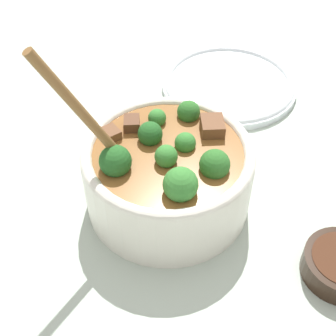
{
  "coord_description": "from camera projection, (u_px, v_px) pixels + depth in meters",
  "views": [
    {
      "loc": [
        0.05,
        -0.43,
        0.51
      ],
      "look_at": [
        0.0,
        0.0,
        0.07
      ],
      "focal_mm": 50.0,
      "sensor_mm": 36.0,
      "label": 1
    }
  ],
  "objects": [
    {
      "name": "empty_plate",
      "position": [
        229.0,
        84.0,
        0.85
      ],
      "size": [
        0.24,
        0.24,
        0.02
      ],
      "color": "white",
      "rests_on": "ground_plane"
    },
    {
      "name": "ground_plane",
      "position": [
        168.0,
        201.0,
        0.67
      ],
      "size": [
        4.0,
        4.0,
        0.0
      ],
      "primitive_type": "plane",
      "color": "#ADBCAD"
    },
    {
      "name": "stew_bowl",
      "position": [
        168.0,
        171.0,
        0.62
      ],
      "size": [
        0.25,
        0.23,
        0.27
      ],
      "color": "white",
      "rests_on": "ground_plane"
    }
  ]
}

